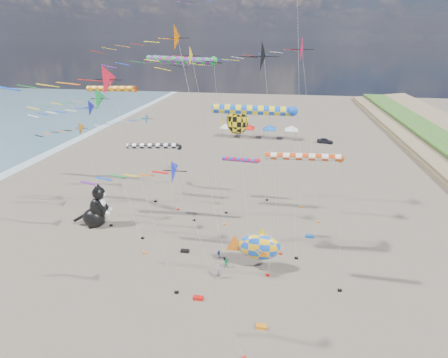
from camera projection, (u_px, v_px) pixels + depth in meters
name	position (u px, v px, depth m)	size (l,w,h in m)	color
ground	(185.00, 336.00, 27.68)	(260.00, 260.00, 0.00)	brown
delta_kite_0	(134.00, 122.00, 44.20)	(10.62, 1.68, 13.33)	#197EC4
delta_kite_1	(309.00, 50.00, 37.34)	(11.10, 2.80, 22.33)	#DD1147
delta_kite_2	(82.00, 112.00, 36.34)	(11.44, 1.89, 16.13)	#151AB4
delta_kite_3	(69.00, 132.00, 39.93)	(8.34, 1.65, 13.17)	orange
delta_kite_4	(183.00, 58.00, 37.38)	(12.72, 2.24, 21.39)	yellow
delta_kite_5	(92.00, 84.00, 26.12)	(15.03, 2.38, 20.30)	red
delta_kite_6	(253.00, 58.00, 31.04)	(12.75, 2.95, 22.01)	black
delta_kite_7	(93.00, 103.00, 32.73)	(10.43, 2.27, 17.67)	#179240
delta_kite_8	(172.00, 40.00, 29.79)	(11.82, 2.41, 23.23)	#DE6001
delta_kite_9	(163.00, 173.00, 21.08)	(9.87, 1.60, 15.62)	#1B25E0
windsock_0	(257.00, 111.00, 32.17)	(9.07, 0.91, 16.24)	blue
windsock_1	(307.00, 158.00, 28.38)	(7.68, 0.64, 13.30)	#C9410E
windsock_2	(184.00, 61.00, 40.52)	(9.64, 0.91, 19.99)	green
windsock_3	(114.00, 89.00, 45.08)	(8.37, 0.76, 16.24)	#E35313
windsock_4	(242.00, 160.00, 49.07)	(6.79, 0.65, 6.38)	red
windsock_5	(156.00, 146.00, 42.11)	(8.32, 0.70, 10.21)	black
angelfish_kite	(235.00, 123.00, 35.26)	(3.74, 3.02, 15.43)	yellow
cat_inflatable	(94.00, 205.00, 42.96)	(4.16, 2.08, 5.62)	black
fish_inflatable	(259.00, 247.00, 34.78)	(5.69, 2.09, 4.82)	blue
person_adult	(219.00, 272.00, 34.03)	(0.58, 0.38, 1.59)	gray
child_green	(226.00, 263.00, 35.69)	(0.57, 0.45, 1.18)	#1E8446
child_blue	(219.00, 254.00, 37.34)	(0.59, 0.24, 1.00)	#28499F
kite_bag_0	(198.00, 298.00, 31.51)	(0.90, 0.44, 0.30)	red
kite_bag_1	(309.00, 236.00, 41.30)	(0.90, 0.44, 0.30)	blue
kite_bag_2	(261.00, 327.00, 28.39)	(0.90, 0.44, 0.30)	orange
kite_bag_3	(185.00, 251.00, 38.47)	(0.90, 0.44, 0.30)	black
tent_row	(259.00, 125.00, 81.15)	(19.20, 4.20, 3.80)	silver
parked_car	(325.00, 141.00, 78.02)	(1.41, 3.50, 1.19)	#26262D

